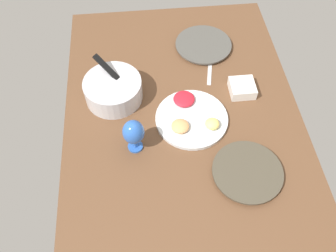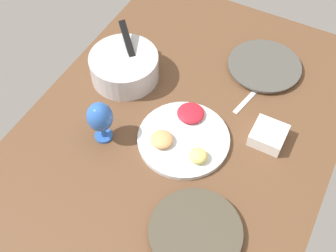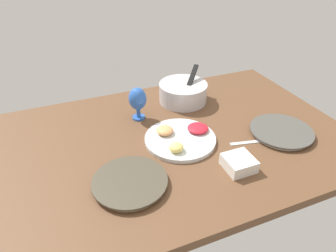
# 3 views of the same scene
# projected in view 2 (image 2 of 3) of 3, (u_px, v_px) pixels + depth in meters

# --- Properties ---
(ground_plane) EXTENTS (1.60, 1.04, 0.04)m
(ground_plane) POSITION_uv_depth(u_px,v_px,m) (172.00, 144.00, 1.47)
(ground_plane) COLOR brown
(dinner_plate_left) EXTENTS (0.28, 0.28, 0.02)m
(dinner_plate_left) POSITION_uv_depth(u_px,v_px,m) (195.00, 232.00, 1.25)
(dinner_plate_left) COLOR beige
(dinner_plate_left) RESTS_ON ground_plane
(dinner_plate_right) EXTENTS (0.28, 0.28, 0.02)m
(dinner_plate_right) POSITION_uv_depth(u_px,v_px,m) (264.00, 66.00, 1.65)
(dinner_plate_right) COLOR silver
(dinner_plate_right) RESTS_ON ground_plane
(mixing_bowl) EXTENTS (0.26, 0.26, 0.17)m
(mixing_bowl) POSITION_uv_depth(u_px,v_px,m) (124.00, 66.00, 1.59)
(mixing_bowl) COLOR silver
(mixing_bowl) RESTS_ON ground_plane
(fruit_platter) EXTENTS (0.32, 0.32, 0.05)m
(fruit_platter) POSITION_uv_depth(u_px,v_px,m) (183.00, 137.00, 1.45)
(fruit_platter) COLOR silver
(fruit_platter) RESTS_ON ground_plane
(hurricane_glass_blue) EXTENTS (0.09, 0.09, 0.17)m
(hurricane_glass_blue) POSITION_uv_depth(u_px,v_px,m) (100.00, 118.00, 1.38)
(hurricane_glass_blue) COLOR blue
(hurricane_glass_blue) RESTS_ON ground_plane
(square_bowl_white) EXTENTS (0.11, 0.11, 0.05)m
(square_bowl_white) POSITION_uv_depth(u_px,v_px,m) (268.00, 135.00, 1.44)
(square_bowl_white) COLOR white
(square_bowl_white) RESTS_ON ground_plane
(fork_by_right_plate) EXTENTS (0.18, 0.06, 0.01)m
(fork_by_right_plate) POSITION_uv_depth(u_px,v_px,m) (249.00, 98.00, 1.57)
(fork_by_right_plate) COLOR silver
(fork_by_right_plate) RESTS_ON ground_plane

